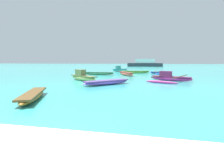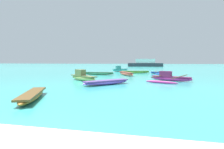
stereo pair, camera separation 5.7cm
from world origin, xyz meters
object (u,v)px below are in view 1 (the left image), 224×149
Objects in this scene: moored_boat_6 at (160,73)px; moored_boat_8 at (33,95)px; moored_boat_1 at (120,69)px; moored_boat_7 at (98,73)px; moored_boat_4 at (170,78)px; moored_boat_5 at (107,82)px; moored_boat_2 at (83,77)px; moored_boat_0 at (135,72)px; distant_ferry at (145,63)px; moored_boat_3 at (126,74)px.

moored_boat_6 is 18.81m from moored_boat_8.
moored_boat_6 is (6.25, -4.33, -0.17)m from moored_boat_1.
moored_boat_1 is at bearing 78.15° from moored_boat_7.
moored_boat_1 reaches higher than moored_boat_4.
moored_boat_4 is 5.97m from moored_boat_5.
moored_boat_7 is 1.22× the size of moored_boat_8.
moored_boat_1 is 7.99m from moored_boat_7.
moored_boat_0 is at bearing 106.80° from moored_boat_2.
moored_boat_2 is (-3.71, -10.68, 0.15)m from moored_boat_0.
moored_boat_0 is 33.37m from distant_ferry.
moored_boat_7 is at bearing 172.20° from moored_boat_4.
moored_boat_6 is (-0.28, 8.67, -0.10)m from moored_boat_4.
moored_boat_2 reaches higher than moored_boat_8.
moored_boat_1 is 0.63× the size of moored_boat_7.
moored_boat_3 is (2.09, -8.21, -0.10)m from moored_boat_1.
moored_boat_2 is 0.85× the size of moored_boat_6.
moored_boat_2 is 7.55m from moored_boat_4.
moored_boat_8 is (0.56, -7.48, -0.17)m from moored_boat_2.
moored_boat_6 is at bearing 136.59° from moored_boat_8.
moored_boat_6 reaches higher than moored_boat_5.
distant_ferry is (3.58, 29.55, 0.67)m from moored_boat_1.
moored_boat_6 is 8.48m from moored_boat_7.
moored_boat_3 is at bearing -111.59° from moored_boat_1.
moored_boat_3 is 0.72× the size of moored_boat_4.
moored_boat_0 is at bearing 136.87° from moored_boat_4.
moored_boat_0 is 4.73m from moored_boat_1.
moored_boat_2 is at bearing -143.81° from moored_boat_4.
moored_boat_5 is (-0.33, -8.38, -0.05)m from moored_boat_3.
moored_boat_3 is 13.95m from moored_boat_8.
moored_boat_5 is 13.06m from moored_boat_6.
moored_boat_8 is at bearing -38.80° from moored_boat_3.
moored_boat_5 is (-4.77, -3.59, -0.08)m from moored_boat_4.
moored_boat_7 is (-4.29, -4.06, 0.01)m from moored_boat_0.
moored_boat_1 is 0.69× the size of moored_boat_6.
moored_boat_0 is 1.31× the size of moored_boat_2.
moored_boat_6 is at bearing -19.48° from moored_boat_0.
moored_boat_4 is 42.66m from distant_ferry.
moored_boat_7 is at bearing -157.71° from moored_boat_6.
moored_boat_3 is (2.97, 6.26, -0.10)m from moored_boat_2.
moored_boat_6 reaches higher than moored_boat_8.
distant_ferry reaches higher than moored_boat_6.
moored_boat_2 is 44.25m from distant_ferry.
moored_boat_5 reaches higher than moored_boat_8.
moored_boat_4 is 1.26× the size of moored_boat_7.
distant_ferry is (3.91, 51.51, 0.83)m from moored_boat_8.
moored_boat_5 is 5.75m from moored_boat_8.
moored_boat_2 is at bearing -127.38° from moored_boat_6.
moored_boat_2 is at bearing -95.79° from distant_ferry.
moored_boat_4 is at bearing -34.02° from moored_boat_7.
moored_boat_8 is at bearing -126.71° from moored_boat_1.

